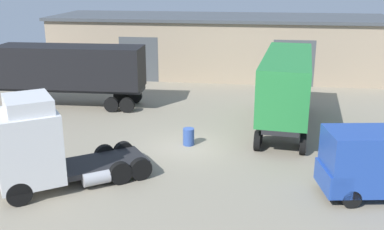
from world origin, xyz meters
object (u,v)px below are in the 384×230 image
container_trailer_green (286,83)px  delivery_van_blue (384,162)px  container_trailer_grey (71,68)px  oil_drum (189,137)px  tractor_unit_white (39,146)px

container_trailer_green → delivery_van_blue: bearing=-151.1°
container_trailer_grey → delivery_van_blue: container_trailer_grey is taller
container_trailer_green → oil_drum: 6.44m
container_trailer_green → container_trailer_grey: size_ratio=0.99×
tractor_unit_white → container_trailer_green: 13.69m
tractor_unit_white → oil_drum: bearing=-167.9°
tractor_unit_white → delivery_van_blue: 13.59m
tractor_unit_white → oil_drum: (5.21, 5.67, -1.41)m
container_trailer_grey → oil_drum: bearing=143.2°
tractor_unit_white → container_trailer_grey: bearing=-109.1°
tractor_unit_white → oil_drum: 7.83m
container_trailer_grey → delivery_van_blue: 19.98m
delivery_van_blue → container_trailer_grey: bearing=-41.2°
container_trailer_grey → oil_drum: container_trailer_grey is taller
tractor_unit_white → container_trailer_green: size_ratio=0.67×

